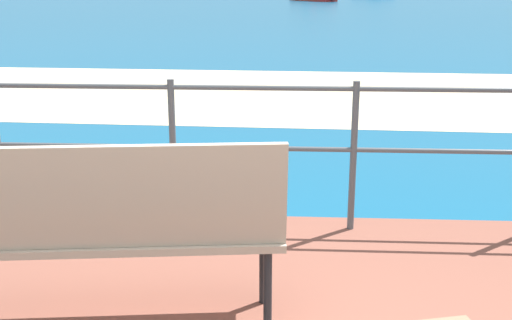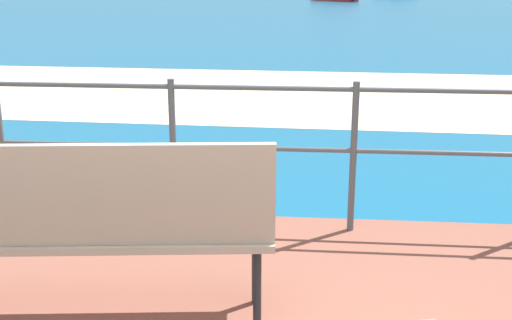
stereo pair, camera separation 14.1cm
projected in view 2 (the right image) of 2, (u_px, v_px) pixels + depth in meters
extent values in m
cube|color=#145B84|center=(310.00, 2.00, 40.20)|extent=(90.00, 90.00, 0.01)
cube|color=beige|center=(291.00, 94.00, 9.33)|extent=(54.13, 6.39, 0.01)
cube|color=tan|center=(99.00, 234.00, 2.99)|extent=(1.69, 0.59, 0.04)
cube|color=tan|center=(86.00, 196.00, 2.74)|extent=(1.65, 0.27, 0.48)
cylinder|color=#1E2328|center=(256.00, 262.00, 3.22)|extent=(0.04, 0.04, 0.45)
cylinder|color=#1E2328|center=(257.00, 291.00, 2.93)|extent=(0.04, 0.04, 0.45)
cylinder|color=#4C5156|center=(2.00, 149.00, 4.28)|extent=(0.04, 0.04, 0.99)
cylinder|color=#4C5156|center=(173.00, 154.00, 4.17)|extent=(0.04, 0.04, 0.99)
cylinder|color=#4C5156|center=(353.00, 158.00, 4.07)|extent=(0.04, 0.04, 0.99)
cylinder|color=#4C5156|center=(262.00, 88.00, 4.00)|extent=(5.90, 0.03, 0.03)
cylinder|color=#4C5156|center=(262.00, 149.00, 4.11)|extent=(5.90, 0.03, 0.03)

